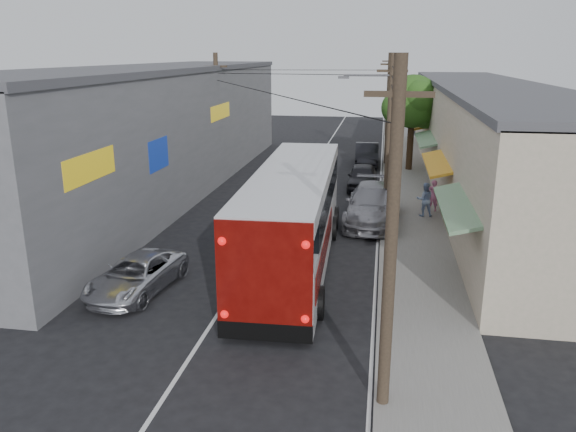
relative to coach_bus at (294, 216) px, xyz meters
The scene contains 13 objects.
ground 7.28m from the coach_bus, 103.83° to the right, with size 120.00×120.00×0.00m, color black.
sidewalk 14.17m from the coach_bus, 69.91° to the left, with size 3.00×80.00×0.12m, color slate.
building_right 17.85m from the coach_bus, 58.48° to the left, with size 7.09×40.00×6.25m.
building_left 15.21m from the coach_bus, 132.30° to the left, with size 7.20×36.00×7.25m.
utility_poles 13.76m from the coach_bus, 83.88° to the left, with size 11.80×45.28×8.00m.
street_tree 20.08m from the coach_bus, 74.86° to the left, with size 4.40×4.00×6.60m.
coach_bus is the anchor object (origin of this frame).
jeepney 6.24m from the coach_bus, 143.95° to the right, with size 2.05×4.46×1.24m, color silver.
parked_suv 6.92m from the coach_bus, 64.71° to the left, with size 2.54×6.24×1.81m, color gray.
parked_car_mid 13.41m from the coach_bus, 80.86° to the left, with size 1.74×4.33×1.48m, color black.
parked_car_far 21.04m from the coach_bus, 84.20° to the left, with size 1.66×4.76×1.57m, color black.
pedestrian_near 10.28m from the coach_bus, 54.61° to the left, with size 0.59×0.39×1.63m, color pink.
pedestrian_far 9.16m from the coach_bus, 53.33° to the left, with size 0.83×0.65×1.71m, color #99B3DE.
Camera 1 is at (4.92, -13.64, 8.00)m, focal length 35.00 mm.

